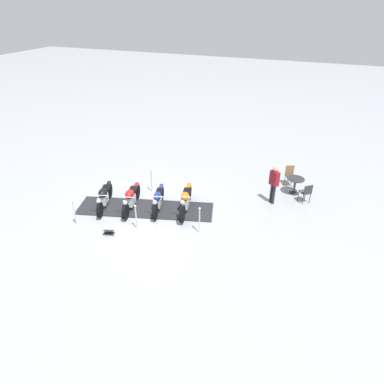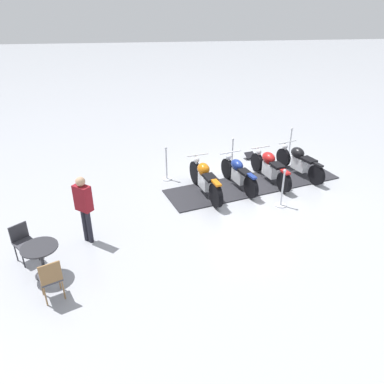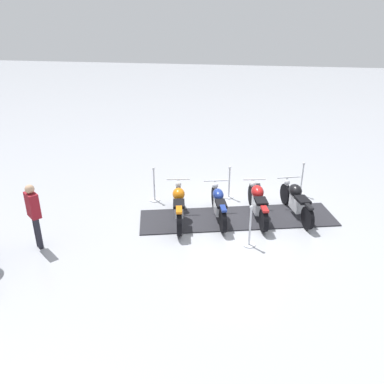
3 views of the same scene
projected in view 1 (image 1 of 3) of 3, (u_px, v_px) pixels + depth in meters
ground_plane at (145, 209)px, 14.57m from camera, size 80.00×80.00×0.00m
display_platform at (145, 209)px, 14.56m from camera, size 2.93×5.76×0.03m
motorcycle_black at (104, 197)px, 14.43m from camera, size 2.12×1.00×0.93m
motorcycle_maroon at (131, 198)px, 14.34m from camera, size 2.20×0.81×0.91m
motorcycle_navy at (158, 200)px, 14.26m from camera, size 2.04×0.86×0.95m
motorcycle_copper at (186, 201)px, 14.15m from camera, size 2.27×0.80×1.02m
stanchion_right_rear at (199, 225)px, 12.94m from camera, size 0.33×0.33×1.12m
stanchion_right_mid at (136, 221)px, 13.13m from camera, size 0.29×0.29×1.07m
stanchion_left_mid at (152, 185)px, 15.64m from camera, size 0.32×0.32×1.12m
stanchion_right_front at (75, 217)px, 13.33m from camera, size 0.29×0.29×1.12m
info_placard at (109, 232)px, 13.01m from camera, size 0.35×0.44×0.22m
cafe_table at (295, 182)px, 15.44m from camera, size 0.75×0.75×0.74m
cafe_chair_near_table at (306, 192)px, 14.79m from camera, size 0.56×0.56×0.87m
cafe_chair_across_table at (290, 174)px, 16.16m from camera, size 0.53×0.53×0.94m
bystander_person at (274, 182)px, 14.51m from camera, size 0.42×0.45×1.71m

